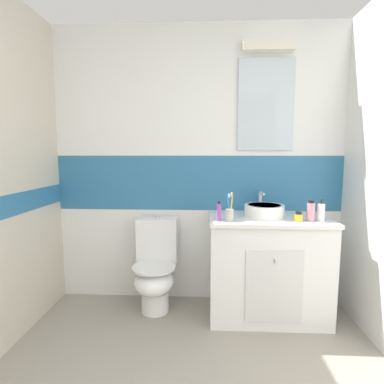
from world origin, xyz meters
name	(u,v)px	position (x,y,z in m)	size (l,w,h in m)	color
wall_back_tiled	(199,165)	(0.01, 2.45, 1.26)	(3.20, 0.20, 2.50)	white
vanity_cabinet	(267,266)	(0.60, 2.12, 0.43)	(0.98, 0.59, 0.85)	white
sink_basin	(264,210)	(0.56, 2.14, 0.90)	(0.33, 0.37, 0.19)	white
toilet	(155,268)	(-0.36, 2.16, 0.37)	(0.37, 0.50, 0.81)	white
toothbrush_cup	(230,214)	(0.26, 1.95, 0.91)	(0.06, 0.06, 0.22)	#B2ADA3
soap_dispenser	(321,212)	(0.97, 1.97, 0.92)	(0.06, 0.06, 0.18)	white
hair_gel_jar	(298,217)	(0.79, 1.97, 0.88)	(0.07, 0.07, 0.07)	yellow
toothpaste_tube_upright	(219,212)	(0.18, 1.94, 0.92)	(0.03, 0.03, 0.16)	#993F99
mouthwash_bottle	(311,211)	(0.89, 1.98, 0.93)	(0.06, 0.06, 0.16)	pink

